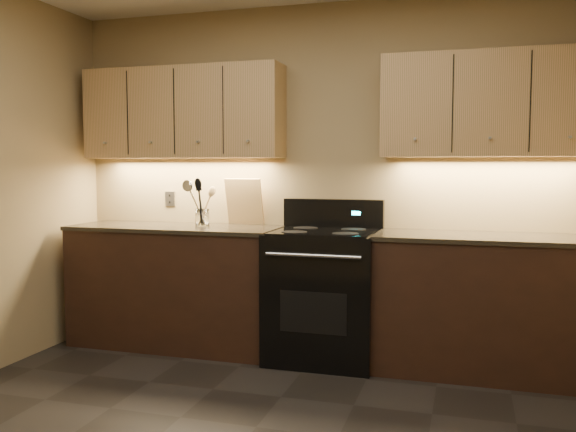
% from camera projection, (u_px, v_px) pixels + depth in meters
% --- Properties ---
extents(wall_back, '(4.00, 0.04, 2.60)m').
position_uv_depth(wall_back, '(324.00, 178.00, 4.62)').
color(wall_back, '#9B875B').
rests_on(wall_back, ground).
extents(counter_left, '(1.62, 0.62, 0.93)m').
position_uv_depth(counter_left, '(177.00, 285.00, 4.72)').
color(counter_left, black).
rests_on(counter_left, ground).
extents(counter_right, '(1.46, 0.62, 0.93)m').
position_uv_depth(counter_right, '(485.00, 304.00, 4.07)').
color(counter_right, black).
rests_on(counter_right, ground).
extents(stove, '(0.76, 0.68, 1.14)m').
position_uv_depth(stove, '(324.00, 293.00, 4.36)').
color(stove, black).
rests_on(stove, ground).
extents(upper_cab_left, '(1.60, 0.30, 0.70)m').
position_uv_depth(upper_cab_left, '(183.00, 113.00, 4.75)').
color(upper_cab_left, tan).
rests_on(upper_cab_left, wall_back).
extents(upper_cab_right, '(1.44, 0.30, 0.70)m').
position_uv_depth(upper_cab_right, '(490.00, 105.00, 4.10)').
color(upper_cab_right, tan).
rests_on(upper_cab_right, wall_back).
extents(outlet_plate, '(0.08, 0.01, 0.12)m').
position_uv_depth(outlet_plate, '(170.00, 199.00, 5.00)').
color(outlet_plate, '#B2B5BA').
rests_on(outlet_plate, wall_back).
extents(utensil_crock, '(0.12, 0.12, 0.13)m').
position_uv_depth(utensil_crock, '(202.00, 218.00, 4.64)').
color(utensil_crock, white).
rests_on(utensil_crock, counter_left).
extents(cutting_board, '(0.29, 0.11, 0.36)m').
position_uv_depth(cutting_board, '(244.00, 202.00, 4.76)').
color(cutting_board, tan).
rests_on(cutting_board, counter_left).
extents(wooden_spoon, '(0.15, 0.14, 0.31)m').
position_uv_depth(wooden_spoon, '(199.00, 205.00, 4.62)').
color(wooden_spoon, tan).
rests_on(wooden_spoon, utensil_crock).
extents(black_spoon, '(0.09, 0.10, 0.35)m').
position_uv_depth(black_spoon, '(203.00, 202.00, 4.64)').
color(black_spoon, black).
rests_on(black_spoon, utensil_crock).
extents(black_turner, '(0.13, 0.11, 0.33)m').
position_uv_depth(black_turner, '(202.00, 203.00, 4.61)').
color(black_turner, black).
rests_on(black_turner, utensil_crock).
extents(steel_spatula, '(0.22, 0.15, 0.36)m').
position_uv_depth(steel_spatula, '(205.00, 202.00, 4.63)').
color(steel_spatula, silver).
rests_on(steel_spatula, utensil_crock).
extents(steel_skimmer, '(0.25, 0.10, 0.36)m').
position_uv_depth(steel_skimmer, '(205.00, 201.00, 4.61)').
color(steel_skimmer, silver).
rests_on(steel_skimmer, utensil_crock).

